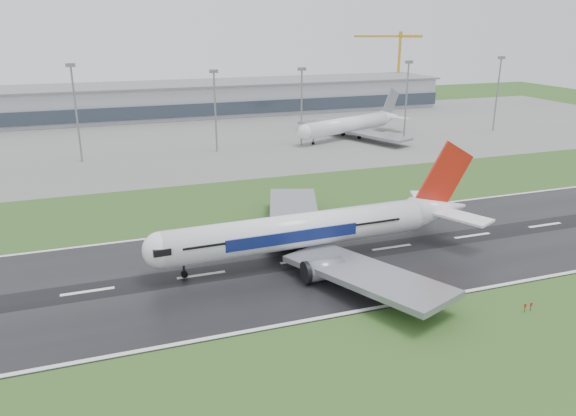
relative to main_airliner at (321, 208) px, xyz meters
name	(u,v)px	position (x,y,z in m)	size (l,w,h in m)	color
ground	(392,248)	(15.80, -0.89, -10.26)	(520.00, 520.00, 0.00)	#294E1C
runway	(392,247)	(15.80, -0.89, -10.21)	(400.00, 45.00, 0.10)	black
apron	(240,136)	(15.80, 124.11, -10.22)	(400.00, 130.00, 0.08)	slate
terminal	(210,99)	(15.80, 184.11, -2.76)	(240.00, 36.00, 15.00)	#9598A0
main_airliner	(321,208)	(0.00, 0.00, 0.00)	(68.86, 65.58, 20.33)	white
parked_airliner	(351,116)	(56.90, 105.91, -1.60)	(58.54, 54.50, 17.16)	white
tower_crane	(399,66)	(131.77, 199.11, 9.40)	(39.41, 2.15, 39.33)	gold
floodmast_1	(77,116)	(-45.31, 99.11, 5.18)	(0.64, 0.64, 30.89)	gray
floodmast_2	(215,113)	(0.69, 99.11, 3.58)	(0.64, 0.64, 27.70)	gray
floodmast_3	(302,109)	(33.24, 99.11, 3.53)	(0.64, 0.64, 27.58)	gray
floodmast_4	(406,101)	(77.68, 99.11, 4.25)	(0.64, 0.64, 29.03)	gray
floodmast_5	(497,96)	(121.25, 99.11, 4.64)	(0.64, 0.64, 29.81)	gray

